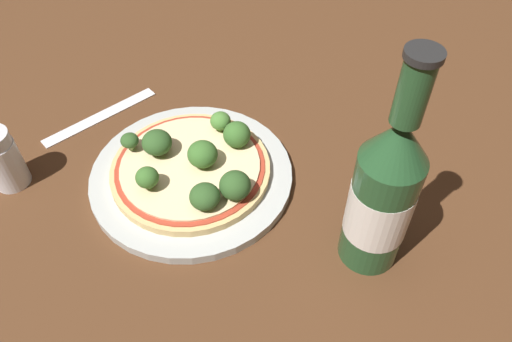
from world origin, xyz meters
TOP-DOWN VIEW (x-y plane):
  - ground_plane at (0.00, 0.00)m, footprint 3.00×3.00m
  - plate at (-0.02, -0.00)m, footprint 0.24×0.24m
  - pizza at (-0.02, -0.00)m, footprint 0.19×0.19m
  - broccoli_floret_0 at (-0.06, -0.01)m, footprint 0.04×0.04m
  - broccoli_floret_1 at (-0.03, 0.07)m, footprint 0.03×0.03m
  - broccoli_floret_2 at (0.04, -0.03)m, footprint 0.03×0.03m
  - broccoli_floret_3 at (0.00, 0.06)m, footprint 0.03×0.03m
  - broccoli_floret_4 at (-0.01, 0.01)m, footprint 0.04×0.04m
  - broccoli_floret_5 at (-0.03, -0.06)m, footprint 0.03×0.03m
  - broccoli_floret_6 at (0.05, 0.00)m, footprint 0.04×0.04m
  - broccoli_floret_7 at (-0.09, -0.03)m, footprint 0.02×0.02m
  - beer_bottle at (0.20, 0.05)m, footprint 0.06×0.06m
  - pepper_shaker at (-0.18, -0.14)m, footprint 0.04×0.04m
  - fork at (-0.20, 0.00)m, footprint 0.04×0.17m

SIDE VIEW (x-z plane):
  - ground_plane at x=0.00m, z-range 0.00..0.00m
  - fork at x=-0.20m, z-range 0.00..0.00m
  - plate at x=-0.02m, z-range 0.00..0.01m
  - pizza at x=-0.02m, z-range 0.01..0.03m
  - pepper_shaker at x=-0.18m, z-range 0.00..0.08m
  - broccoli_floret_2 at x=0.04m, z-range 0.03..0.05m
  - broccoli_floret_1 at x=-0.03m, z-range 0.03..0.05m
  - broccoli_floret_7 at x=-0.09m, z-range 0.03..0.05m
  - broccoli_floret_3 at x=0.00m, z-range 0.02..0.06m
  - broccoli_floret_6 at x=0.05m, z-range 0.03..0.06m
  - broccoli_floret_4 at x=-0.01m, z-range 0.03..0.06m
  - broccoli_floret_5 at x=-0.03m, z-range 0.03..0.06m
  - broccoli_floret_0 at x=-0.06m, z-range 0.03..0.06m
  - beer_bottle at x=0.20m, z-range -0.03..0.22m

